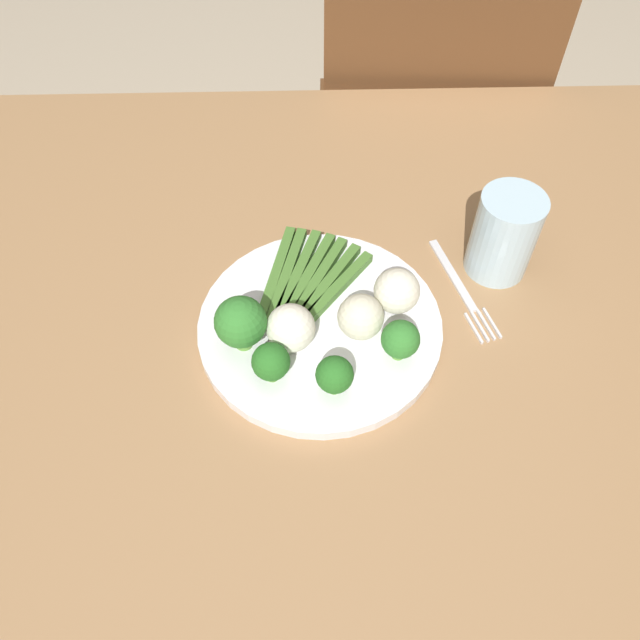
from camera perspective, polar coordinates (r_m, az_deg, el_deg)
ground_plane at (r=1.40m, az=0.96°, el=-19.04°), size 6.00×6.00×0.02m
dining_table at (r=0.82m, az=1.57°, el=-5.53°), size 1.28×0.98×0.72m
chair at (r=1.35m, az=8.71°, el=15.21°), size 0.41×0.41×0.87m
plate at (r=0.74m, az=0.00°, el=-0.58°), size 0.28×0.28×0.01m
asparagus_bundle at (r=0.76m, az=-1.30°, el=3.50°), size 0.14×0.17×0.01m
broccoli_front at (r=0.67m, az=-4.44°, el=-3.80°), size 0.04×0.04×0.05m
broccoli_right at (r=0.68m, az=-7.15°, el=-0.24°), size 0.06×0.06×0.07m
broccoli_back_right at (r=0.66m, az=1.32°, el=-4.98°), size 0.04×0.04×0.05m
broccoli_outer_edge at (r=0.68m, az=7.24°, el=-1.77°), size 0.04×0.04×0.05m
cauliflower_front_left at (r=0.69m, az=-2.64°, el=-0.71°), size 0.05×0.05×0.05m
cauliflower_near_center at (r=0.73m, az=6.92°, el=2.61°), size 0.05×0.05×0.05m
cauliflower_mid at (r=0.70m, az=3.66°, el=0.45°), size 0.05×0.05×0.05m
fork at (r=0.79m, az=12.60°, el=2.66°), size 0.07×0.16×0.00m
water_glass at (r=0.79m, az=16.23°, el=7.38°), size 0.08×0.08×0.11m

